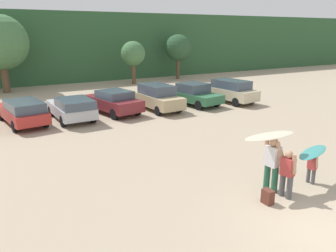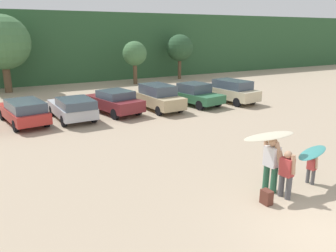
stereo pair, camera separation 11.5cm
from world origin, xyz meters
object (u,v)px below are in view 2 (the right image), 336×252
(parked_car_forest_green, at_px, (195,94))
(surfboard_teal, at_px, (313,153))
(parked_car_red, at_px, (24,111))
(parked_car_silver, at_px, (73,108))
(person_adult, at_px, (271,162))
(backpack_dropped, at_px, (267,197))
(parked_car_maroon, at_px, (115,101))
(parked_car_tan, at_px, (158,97))
(surfboard_cream, at_px, (270,136))
(person_companion, at_px, (286,172))
(person_child, at_px, (312,167))
(parked_car_champagne, at_px, (231,91))

(parked_car_forest_green, height_order, surfboard_teal, parked_car_forest_green)
(parked_car_red, distance_m, parked_car_silver, 2.66)
(person_adult, bearing_deg, backpack_dropped, 34.43)
(parked_car_maroon, xyz_separation_m, parked_car_tan, (2.88, -0.39, 0.08))
(person_adult, distance_m, surfboard_cream, 0.87)
(parked_car_silver, bearing_deg, person_companion, -166.98)
(parked_car_red, bearing_deg, person_adult, -163.02)
(parked_car_red, relative_size, person_adult, 2.70)
(parked_car_silver, relative_size, person_child, 4.03)
(parked_car_maroon, relative_size, surfboard_teal, 2.27)
(parked_car_forest_green, xyz_separation_m, person_adult, (-5.17, -12.29, 0.24))
(surfboard_cream, bearing_deg, person_child, 170.45)
(parked_car_silver, height_order, person_companion, person_companion)
(person_companion, relative_size, surfboard_teal, 0.78)
(person_companion, height_order, surfboard_teal, person_companion)
(surfboard_teal, bearing_deg, backpack_dropped, -10.93)
(parked_car_forest_green, distance_m, backpack_dropped, 14.19)
(parked_car_maroon, height_order, parked_car_tan, parked_car_tan)
(parked_car_silver, distance_m, parked_car_champagne, 11.43)
(parked_car_tan, relative_size, parked_car_champagne, 0.96)
(parked_car_silver, relative_size, parked_car_maroon, 0.97)
(parked_car_maroon, xyz_separation_m, surfboard_cream, (0.57, -12.60, 1.10))
(parked_car_silver, xyz_separation_m, backpack_dropped, (2.69, -12.84, -0.53))
(backpack_dropped, bearing_deg, parked_car_maroon, 89.82)
(person_adult, distance_m, surfboard_teal, 1.56)
(person_adult, height_order, person_companion, person_adult)
(person_child, height_order, surfboard_teal, surfboard_teal)
(parked_car_maroon, distance_m, surfboard_teal, 13.19)
(parked_car_maroon, distance_m, backpack_dropped, 13.28)
(parked_car_maroon, height_order, parked_car_forest_green, parked_car_forest_green)
(parked_car_tan, xyz_separation_m, person_child, (-0.58, -12.56, -0.24))
(parked_car_tan, xyz_separation_m, parked_car_champagne, (5.81, -0.41, 0.01))
(parked_car_forest_green, relative_size, backpack_dropped, 9.63)
(parked_car_tan, distance_m, backpack_dropped, 13.22)
(surfboard_cream, distance_m, surfboard_teal, 1.83)
(parked_car_silver, relative_size, surfboard_teal, 2.20)
(person_child, xyz_separation_m, surfboard_teal, (-0.09, -0.04, 0.54))
(parked_car_silver, xyz_separation_m, surfboard_teal, (4.94, -12.56, 0.41))
(parked_car_champagne, bearing_deg, parked_car_tan, 79.47)
(parked_car_forest_green, relative_size, surfboard_teal, 2.16)
(parked_car_red, distance_m, person_child, 15.06)
(parked_car_silver, xyz_separation_m, person_adult, (3.42, -12.23, 0.27))
(parked_car_maroon, xyz_separation_m, person_adult, (0.69, -12.67, 0.24))
(parked_car_champagne, relative_size, surfboard_cream, 2.31)
(parked_car_maroon, height_order, surfboard_teal, parked_car_maroon)
(parked_car_maroon, bearing_deg, person_adult, 171.50)
(parked_car_tan, bearing_deg, parked_car_forest_green, -93.00)
(parked_car_red, distance_m, surfboard_teal, 15.05)
(parked_car_champagne, bearing_deg, parked_car_red, 80.17)
(parked_car_red, height_order, parked_car_forest_green, parked_car_forest_green)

